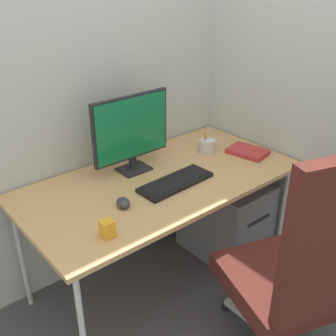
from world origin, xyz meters
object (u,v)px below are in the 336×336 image
Objects in this scene: filing_cabinet at (225,216)px; mouse at (123,203)px; office_chair at (300,270)px; desk_clamp_accessory at (107,229)px; monitor at (131,130)px; pen_holder at (207,146)px; keyboard at (176,182)px; notebook at (248,151)px.

filing_cabinet is 6.19× the size of mouse.
mouse is at bearing 118.54° from office_chair.
office_chair reaches higher than desk_clamp_accessory.
monitor is 2.75× the size of pen_holder.
office_chair reaches higher than mouse.
filing_cabinet is 1.25× the size of keyboard.
mouse is 0.78m from pen_holder.
office_chair is 0.93m from notebook.
keyboard is at bearing -172.70° from filing_cabinet.
office_chair is 5.17× the size of notebook.
pen_holder is 0.25m from notebook.
monitor is 5.46× the size of mouse.
pen_holder is at bearing 20.17° from desk_clamp_accessory.
monitor is (-0.14, 1.03, 0.36)m from office_chair.
filing_cabinet is 1.14m from desk_clamp_accessory.
desk_clamp_accessory is at bearing -163.07° from keyboard.
pen_holder is (0.35, 0.93, 0.17)m from office_chair.
keyboard is at bearing 16.93° from desk_clamp_accessory.
keyboard is 0.59m from notebook.
keyboard is 1.88× the size of notebook.
monitor is at bearing 44.65° from desk_clamp_accessory.
office_chair is 1.10m from monitor.
keyboard is at bearing -75.48° from monitor.
notebook is (0.93, 0.02, -0.01)m from mouse.
monitor is at bearing 168.35° from pen_holder.
filing_cabinet is at bearing 12.38° from desk_clamp_accessory.
mouse is 0.38× the size of notebook.
office_chair is 6.87× the size of pen_holder.
keyboard is at bearing 14.24° from mouse.
keyboard is (-0.06, 0.74, 0.14)m from office_chair.
monitor is at bearing 60.79° from mouse.
office_chair is 0.97m from filing_cabinet.
office_chair is at bearing -117.67° from filing_cabinet.
desk_clamp_accessory is (-0.59, 0.59, 0.16)m from office_chair.
filing_cabinet is 6.96× the size of desk_clamp_accessory.
mouse is at bearing -175.21° from filing_cabinet.
desk_clamp_accessory is at bearing -167.62° from filing_cabinet.
filing_cabinet is 0.67m from keyboard.
filing_cabinet is 1.13× the size of monitor.
pen_holder is (0.49, -0.10, -0.19)m from monitor.
notebook is 1.13m from desk_clamp_accessory.
mouse is 1.12× the size of desk_clamp_accessory.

